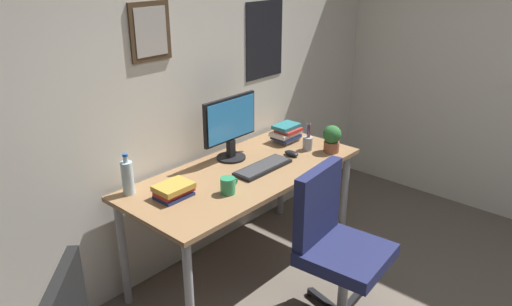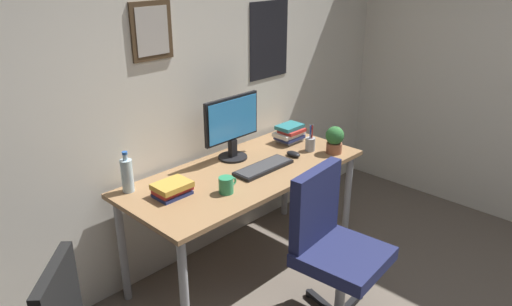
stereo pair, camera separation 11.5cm
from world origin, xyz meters
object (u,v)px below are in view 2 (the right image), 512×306
at_px(water_bottle, 127,175).
at_px(keyboard, 264,167).
at_px(pen_cup, 310,143).
at_px(computer_mouse, 293,154).
at_px(book_stack_right, 172,189).
at_px(coffee_mug_near, 226,185).
at_px(office_chair, 332,242).
at_px(potted_plant, 335,139).
at_px(monitor, 232,125).
at_px(book_stack_left, 290,133).

bearing_deg(water_bottle, keyboard, -24.36).
xyz_separation_m(water_bottle, pen_cup, (1.25, -0.37, -0.05)).
bearing_deg(computer_mouse, pen_cup, -5.39).
bearing_deg(book_stack_right, coffee_mug_near, -40.01).
bearing_deg(water_bottle, coffee_mug_near, -47.78).
bearing_deg(book_stack_right, keyboard, -11.35).
distance_m(computer_mouse, pen_cup, 0.17).
height_order(office_chair, computer_mouse, office_chair).
distance_m(keyboard, potted_plant, 0.58).
bearing_deg(water_bottle, potted_plant, -21.25).
xyz_separation_m(office_chair, monitor, (0.09, 0.92, 0.46)).
bearing_deg(pen_cup, potted_plant, -60.48).
xyz_separation_m(pen_cup, book_stack_right, (-1.10, 0.14, -0.01)).
bearing_deg(coffee_mug_near, water_bottle, 132.22).
bearing_deg(water_bottle, monitor, -5.49).
distance_m(monitor, book_stack_right, 0.67).
bearing_deg(potted_plant, office_chair, -144.07).
bearing_deg(coffee_mug_near, book_stack_right, 139.99).
height_order(office_chair, pen_cup, same).
relative_size(computer_mouse, coffee_mug_near, 0.88).
bearing_deg(pen_cup, computer_mouse, 174.61).
distance_m(water_bottle, coffee_mug_near, 0.58).
bearing_deg(keyboard, coffee_mug_near, -169.48).
bearing_deg(book_stack_right, book_stack_left, 3.82).
bearing_deg(potted_plant, water_bottle, 158.75).
bearing_deg(computer_mouse, keyboard, 179.81).
bearing_deg(book_stack_left, pen_cup, -99.11).
bearing_deg(potted_plant, keyboard, 163.44).
xyz_separation_m(computer_mouse, pen_cup, (0.17, -0.02, 0.04)).
bearing_deg(keyboard, computer_mouse, -0.19).
relative_size(monitor, book_stack_left, 2.09).
xyz_separation_m(keyboard, computer_mouse, (0.30, -0.00, 0.01)).
height_order(monitor, pen_cup, monitor).
bearing_deg(book_stack_left, keyboard, -157.89).
height_order(computer_mouse, water_bottle, water_bottle).
bearing_deg(coffee_mug_near, book_stack_left, 17.17).
bearing_deg(book_stack_right, monitor, 13.85).
distance_m(monitor, computer_mouse, 0.48).
bearing_deg(pen_cup, office_chair, -132.64).
bearing_deg(office_chair, pen_cup, 47.36).
bearing_deg(book_stack_left, water_bottle, 173.25).
xyz_separation_m(monitor, keyboard, (0.01, -0.28, -0.23)).
bearing_deg(monitor, office_chair, -95.81).
xyz_separation_m(computer_mouse, water_bottle, (-1.09, 0.36, 0.09)).
distance_m(computer_mouse, book_stack_left, 0.29).
distance_m(office_chair, potted_plant, 0.87).
height_order(office_chair, keyboard, office_chair).
distance_m(office_chair, computer_mouse, 0.79).
relative_size(office_chair, book_stack_left, 4.31).
xyz_separation_m(monitor, pen_cup, (0.48, -0.30, -0.19)).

